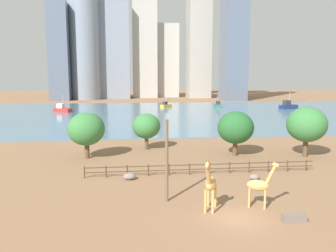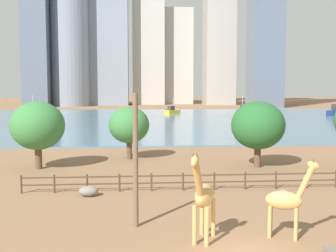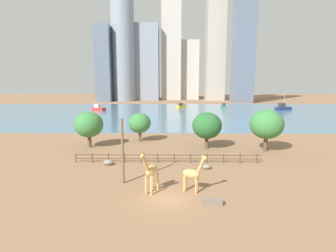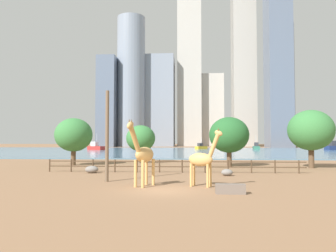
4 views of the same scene
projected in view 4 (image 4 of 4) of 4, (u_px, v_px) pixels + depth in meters
name	position (u px, v px, depth m)	size (l,w,h in m)	color
ground_plane	(186.00, 151.00, 100.82)	(400.00, 400.00, 0.00)	#8C6647
harbor_water	(186.00, 151.00, 97.83)	(180.00, 86.00, 0.20)	slate
giraffe_tall	(143.00, 155.00, 23.17)	(1.82, 3.30, 4.68)	tan
giraffe_companion	(203.00, 159.00, 23.00)	(2.56, 1.50, 4.11)	tan
utility_pole	(107.00, 136.00, 25.92)	(0.28, 0.28, 7.22)	brown
boulder_near_fence	(92.00, 169.00, 32.58)	(1.32, 0.96, 0.72)	gray
boulder_by_pole	(227.00, 172.00, 30.04)	(1.06, 0.83, 0.62)	gray
feeding_trough	(230.00, 189.00, 19.88)	(1.80, 0.60, 0.60)	#72665B
enclosure_fence	(173.00, 165.00, 33.11)	(26.12, 0.14, 1.30)	#4C3826
tree_left_large	(229.00, 135.00, 41.13)	(4.98, 4.98, 6.19)	brown
tree_center_broad	(74.00, 135.00, 43.34)	(4.92, 4.92, 6.21)	brown
tree_right_tall	(311.00, 130.00, 38.75)	(5.33, 5.33, 6.87)	brown
tree_left_small	(141.00, 138.00, 47.40)	(4.21, 4.21, 5.47)	brown
boat_ferry	(256.00, 147.00, 113.74)	(2.39, 5.56, 4.87)	#337259
boat_sailboat	(335.00, 147.00, 103.39)	(7.23, 4.57, 6.12)	navy
boat_tug	(96.00, 147.00, 106.43)	(6.27, 4.84, 5.39)	#B22D28
boat_barge	(201.00, 147.00, 117.70)	(4.60, 4.64, 4.33)	gold
skyline_tower_needle	(108.00, 102.00, 171.02)	(9.50, 13.00, 46.90)	slate
skyline_block_central	(160.00, 101.00, 182.82)	(16.47, 15.11, 50.27)	gray
skyline_tower_glass	(243.00, 57.00, 181.77)	(12.27, 13.34, 98.84)	#ADA89E
skyline_block_left	(278.00, 40.00, 155.50)	(10.83, 13.48, 101.98)	slate
skyline_block_right	(284.00, 85.00, 181.19)	(11.84, 11.84, 68.22)	gray
skyline_tower_short	(211.00, 110.00, 190.21)	(14.02, 10.40, 41.55)	#B7B2A8
skyline_block_wide	(189.00, 54.00, 188.44)	(13.42, 13.03, 106.30)	#B7B2A8
skyline_tower_far	(131.00, 82.00, 175.47)	(14.98, 14.98, 69.66)	gray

